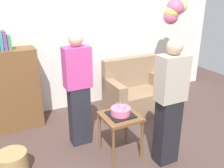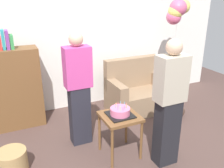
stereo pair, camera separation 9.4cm
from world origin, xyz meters
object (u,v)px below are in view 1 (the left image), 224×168
Objects in this scene: side_table at (120,121)px; balloon_bunch at (175,10)px; person_blowing_candles at (78,90)px; person_holding_cake at (170,104)px; wicker_basket at (13,164)px; couch at (135,92)px; birthday_cake at (121,112)px; bookshelf at (12,88)px; handbag at (176,111)px.

balloon_bunch reaches higher than side_table.
person_blowing_candles is 1.25m from person_holding_cake.
balloon_bunch is at bearing 16.12° from wicker_basket.
wicker_basket is 0.18× the size of balloon_bunch.
person_blowing_candles is at bearing -164.18° from balloon_bunch.
couch is at bearing -179.60° from balloon_bunch.
person_blowing_candles is (-0.39, 0.52, 0.18)m from birthday_cake.
side_table is 1.42m from wicker_basket.
bookshelf is at bearing 81.05° from wicker_basket.
person_holding_cake is (-0.44, -1.49, 0.49)m from couch.
birthday_cake is at bearing -129.39° from couch.
bookshelf is 2.69× the size of side_table.
person_blowing_candles reaches higher than birthday_cake.
couch is 1.65m from balloon_bunch.
couch is at bearing 50.61° from side_table.
couch is 0.67× the size of person_holding_cake.
side_table is at bearing -146.66° from balloon_bunch.
person_blowing_candles is at bearing 126.44° from birthday_cake.
bookshelf is 1.84m from birthday_cake.
balloon_bunch reaches higher than couch.
bookshelf reaches higher than couch.
couch is 1.84× the size of side_table.
couch reaches higher than birthday_cake.
birthday_cake is 2.32m from balloon_bunch.
wicker_basket is (-1.36, 0.23, -0.36)m from side_table.
side_table is 0.69m from person_holding_cake.
side_table is 0.14m from birthday_cake.
wicker_basket is 2.79m from handbag.
balloon_bunch is (2.08, 0.59, 0.96)m from person_blowing_candles.
birthday_cake is at bearing -146.66° from balloon_bunch.
wicker_basket is (-1.36, 0.23, -0.50)m from birthday_cake.
person_holding_cake is (0.85, -0.91, 0.00)m from person_blowing_candles.
birthday_cake is at bearing -9.60° from wicker_basket.
wicker_basket is at bearing 178.66° from person_blowing_candles.
bookshelf is 4.47× the size of wicker_basket.
birthday_cake is at bearing -50.32° from bookshelf.
birthday_cake is 1.60m from handbag.
bookshelf is at bearing 129.68° from side_table.
couch is 2.13m from bookshelf.
couch is at bearing 6.14° from person_blowing_candles.
side_table is 1.87× the size of birthday_cake.
birthday_cake reaches higher than side_table.
handbag is 1.82m from balloon_bunch.
person_holding_cake is 5.82× the size of handbag.
person_holding_cake is 2.04m from wicker_basket.
birthday_cake is (-0.91, -1.11, 0.31)m from couch.
person_blowing_candles is (-0.39, 0.52, 0.33)m from side_table.
bookshelf is at bearing 129.68° from birthday_cake.
birthday_cake is 0.89× the size of wicker_basket.
balloon_bunch is (2.86, -0.30, 1.10)m from bookshelf.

